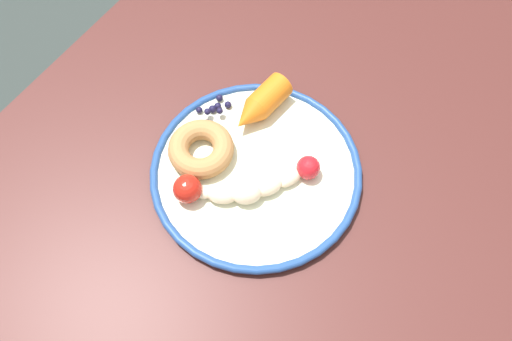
# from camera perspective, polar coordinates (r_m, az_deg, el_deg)

# --- Properties ---
(ground_plane) EXTENTS (6.00, 6.00, 0.00)m
(ground_plane) POSITION_cam_1_polar(r_m,az_deg,el_deg) (1.46, 1.90, -13.36)
(ground_plane) COLOR #303936
(dining_table) EXTENTS (1.09, 0.85, 0.75)m
(dining_table) POSITION_cam_1_polar(r_m,az_deg,el_deg) (0.83, 3.23, -2.44)
(dining_table) COLOR #4A2320
(dining_table) RESTS_ON ground_plane
(plate) EXTENTS (0.31, 0.31, 0.02)m
(plate) POSITION_cam_1_polar(r_m,az_deg,el_deg) (0.74, 0.00, -0.10)
(plate) COLOR silver
(plate) RESTS_ON dining_table
(banana) EXTENTS (0.13, 0.14, 0.03)m
(banana) POSITION_cam_1_polar(r_m,az_deg,el_deg) (0.71, -1.12, -2.24)
(banana) COLOR beige
(banana) RESTS_ON plate
(carrot_orange) EXTENTS (0.11, 0.05, 0.04)m
(carrot_orange) POSITION_cam_1_polar(r_m,az_deg,el_deg) (0.77, 0.50, 7.41)
(carrot_orange) COLOR orange
(carrot_orange) RESTS_ON plate
(donut) EXTENTS (0.11, 0.11, 0.03)m
(donut) POSITION_cam_1_polar(r_m,az_deg,el_deg) (0.74, -6.20, 2.44)
(donut) COLOR #B47D49
(donut) RESTS_ON plate
(blueberry_pile) EXTENTS (0.06, 0.04, 0.02)m
(blueberry_pile) POSITION_cam_1_polar(r_m,az_deg,el_deg) (0.78, -4.74, 6.87)
(blueberry_pile) COLOR #191638
(blueberry_pile) RESTS_ON plate
(tomato_near) EXTENTS (0.04, 0.04, 0.04)m
(tomato_near) POSITION_cam_1_polar(r_m,az_deg,el_deg) (0.70, -7.72, -2.07)
(tomato_near) COLOR red
(tomato_near) RESTS_ON plate
(tomato_mid) EXTENTS (0.03, 0.03, 0.03)m
(tomato_mid) POSITION_cam_1_polar(r_m,az_deg,el_deg) (0.72, 5.84, 0.25)
(tomato_mid) COLOR red
(tomato_mid) RESTS_ON plate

